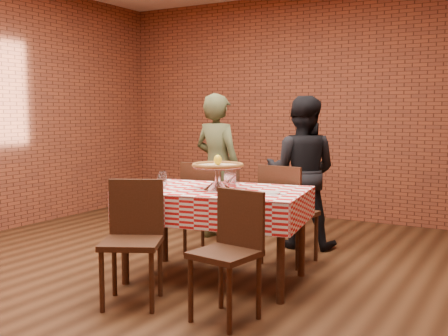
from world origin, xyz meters
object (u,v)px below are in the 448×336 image
(chair_far_left, at_px, (210,207))
(water_glass_right, at_px, (163,178))
(condiment_caddy, at_px, (232,176))
(chair_near_right, at_px, (225,257))
(pizza, at_px, (218,166))
(water_glass_left, at_px, (162,181))
(pizza_stand, at_px, (218,178))
(chair_near_left, at_px, (132,244))
(chair_far_right, at_px, (289,214))
(diner_black, at_px, (301,172))
(table, at_px, (215,235))
(diner_olive, at_px, (218,167))

(chair_far_left, bearing_deg, water_glass_right, 80.69)
(condiment_caddy, height_order, chair_near_right, condiment_caddy)
(pizza, xyz_separation_m, water_glass_left, (-0.45, -0.15, -0.14))
(pizza, bearing_deg, pizza_stand, 0.00)
(chair_near_left, height_order, chair_far_left, chair_far_left)
(chair_far_right, bearing_deg, pizza, 75.96)
(chair_far_right, distance_m, diner_black, 0.70)
(chair_near_right, xyz_separation_m, chair_far_right, (-0.18, 1.50, 0.02))
(water_glass_left, xyz_separation_m, chair_near_right, (0.92, -0.55, -0.38))
(chair_near_left, bearing_deg, chair_near_right, -22.07)
(water_glass_right, bearing_deg, table, -4.29)
(water_glass_right, xyz_separation_m, diner_black, (0.74, 1.36, -0.04))
(chair_far_right, height_order, diner_black, diner_black)
(chair_near_left, bearing_deg, water_glass_left, 79.55)
(chair_near_left, distance_m, diner_olive, 2.13)
(condiment_caddy, height_order, chair_far_left, condiment_caddy)
(table, xyz_separation_m, water_glass_left, (-0.41, -0.17, 0.44))
(pizza_stand, height_order, diner_black, diner_black)
(water_glass_right, distance_m, condiment_caddy, 0.60)
(chair_near_left, relative_size, diner_black, 0.57)
(chair_near_right, xyz_separation_m, diner_olive, (-1.22, 1.98, 0.36))
(condiment_caddy, bearing_deg, table, -98.69)
(condiment_caddy, bearing_deg, chair_near_left, -110.49)
(chair_far_left, bearing_deg, chair_near_right, 120.84)
(water_glass_right, relative_size, chair_far_right, 0.12)
(chair_far_left, height_order, diner_olive, diner_olive)
(diner_black, bearing_deg, water_glass_left, 57.16)
(pizza, relative_size, water_glass_left, 3.91)
(water_glass_left, distance_m, diner_olive, 1.46)
(pizza, bearing_deg, chair_near_right, -56.34)
(condiment_caddy, xyz_separation_m, chair_near_right, (0.50, -0.99, -0.41))
(condiment_caddy, xyz_separation_m, chair_far_right, (0.32, 0.51, -0.38))
(diner_olive, bearing_deg, table, 129.05)
(chair_far_left, xyz_separation_m, diner_olive, (-0.24, 0.55, 0.33))
(pizza_stand, distance_m, chair_far_left, 0.98)
(pizza_stand, relative_size, chair_near_right, 0.48)
(chair_near_right, bearing_deg, pizza, 131.99)
(chair_near_left, bearing_deg, table, 46.46)
(chair_far_right, bearing_deg, diner_black, -72.18)
(table, height_order, condiment_caddy, condiment_caddy)
(pizza, height_order, chair_far_right, pizza)
(chair_far_left, bearing_deg, pizza_stand, 121.67)
(pizza, height_order, condiment_caddy, pizza)
(chair_far_right, bearing_deg, condiment_caddy, 63.90)
(water_glass_right, relative_size, chair_near_left, 0.12)
(water_glass_left, distance_m, chair_far_left, 0.96)
(condiment_caddy, relative_size, chair_near_left, 0.17)
(chair_near_left, relative_size, chair_near_right, 1.03)
(chair_near_right, relative_size, chair_far_left, 0.95)
(chair_far_left, height_order, diner_black, diner_black)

